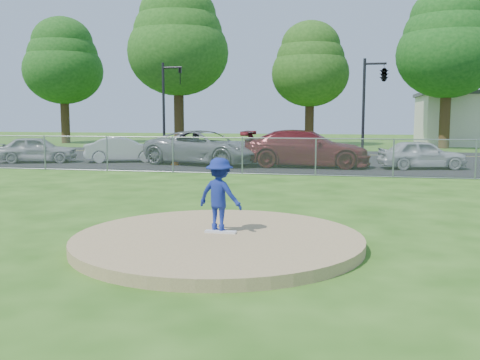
% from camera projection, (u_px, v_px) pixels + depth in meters
% --- Properties ---
extents(ground, '(120.00, 120.00, 0.00)m').
position_uv_depth(ground, '(284.00, 181.00, 19.71)').
color(ground, '#255412').
rests_on(ground, ground).
extents(pitchers_mound, '(5.40, 5.40, 0.20)m').
position_uv_depth(pitchers_mound, '(218.00, 240.00, 9.98)').
color(pitchers_mound, '#9E8356').
rests_on(pitchers_mound, ground).
extents(pitching_rubber, '(0.60, 0.15, 0.04)m').
position_uv_depth(pitching_rubber, '(221.00, 232.00, 10.16)').
color(pitching_rubber, white).
rests_on(pitching_rubber, pitchers_mound).
extents(chain_link_fence, '(40.00, 0.06, 1.50)m').
position_uv_depth(chain_link_fence, '(291.00, 157.00, 21.56)').
color(chain_link_fence, gray).
rests_on(chain_link_fence, ground).
extents(parking_lot, '(50.00, 8.00, 0.01)m').
position_uv_depth(parking_lot, '(301.00, 165.00, 26.02)').
color(parking_lot, black).
rests_on(parking_lot, ground).
extents(street, '(60.00, 7.00, 0.01)m').
position_uv_depth(street, '(312.00, 154.00, 33.31)').
color(street, black).
rests_on(street, ground).
extents(tree_far_left, '(6.72, 6.72, 10.74)m').
position_uv_depth(tree_far_left, '(63.00, 61.00, 45.68)').
color(tree_far_left, '#372514').
rests_on(tree_far_left, ground).
extents(tree_left, '(7.84, 7.84, 12.53)m').
position_uv_depth(tree_left, '(178.00, 40.00, 41.36)').
color(tree_left, '#352313').
rests_on(tree_left, ground).
extents(tree_center, '(6.16, 6.16, 9.84)m').
position_uv_depth(tree_center, '(310.00, 64.00, 42.45)').
color(tree_center, '#382014').
rests_on(tree_center, ground).
extents(tree_right, '(7.28, 7.28, 11.63)m').
position_uv_depth(tree_right, '(448.00, 42.00, 38.32)').
color(tree_right, '#3B2815').
rests_on(tree_right, ground).
extents(traffic_signal_left, '(1.28, 0.20, 5.60)m').
position_uv_depth(traffic_signal_left, '(167.00, 100.00, 32.75)').
color(traffic_signal_left, black).
rests_on(traffic_signal_left, ground).
extents(traffic_signal_center, '(1.42, 2.48, 5.60)m').
position_uv_depth(traffic_signal_center, '(382.00, 76.00, 30.00)').
color(traffic_signal_center, black).
rests_on(traffic_signal_center, ground).
extents(pitcher, '(1.04, 0.79, 1.42)m').
position_uv_depth(pitcher, '(220.00, 195.00, 10.21)').
color(pitcher, navy).
rests_on(pitcher, pitchers_mound).
extents(traffic_cone, '(0.38, 0.38, 0.75)m').
position_uv_depth(traffic_cone, '(175.00, 157.00, 26.08)').
color(traffic_cone, '#FF5F0D').
rests_on(traffic_cone, parking_lot).
extents(parked_car_silver, '(4.24, 2.76, 1.34)m').
position_uv_depth(parked_car_silver, '(37.00, 149.00, 27.37)').
color(parked_car_silver, '#A7A7AB').
rests_on(parked_car_silver, parking_lot).
extents(parked_car_white, '(4.13, 2.76, 1.29)m').
position_uv_depth(parked_car_white, '(123.00, 149.00, 27.69)').
color(parked_car_white, silver).
rests_on(parked_car_white, parking_lot).
extents(parked_car_gray, '(6.53, 4.34, 1.66)m').
position_uv_depth(parked_car_gray, '(205.00, 148.00, 26.24)').
color(parked_car_gray, gray).
rests_on(parked_car_gray, parking_lot).
extents(parked_car_darkred, '(5.96, 2.46, 1.72)m').
position_uv_depth(parked_car_darkred, '(306.00, 148.00, 25.03)').
color(parked_car_darkred, maroon).
rests_on(parked_car_darkred, parking_lot).
extents(parked_car_pearl, '(4.09, 2.35, 1.31)m').
position_uv_depth(parked_car_pearl, '(422.00, 154.00, 24.16)').
color(parked_car_pearl, silver).
rests_on(parked_car_pearl, parking_lot).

